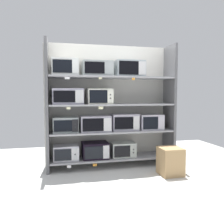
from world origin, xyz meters
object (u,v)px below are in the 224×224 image
microwave_0 (66,152)px  microwave_8 (99,96)px  microwave_2 (123,149)px  microwave_7 (68,96)px  microwave_11 (129,69)px  microwave_1 (95,150)px  microwave_9 (65,67)px  microwave_4 (95,123)px  microwave_5 (124,122)px  microwave_10 (97,69)px  shipping_carton (170,161)px  microwave_6 (150,122)px  microwave_3 (66,125)px

microwave_0 → microwave_8: size_ratio=0.99×
microwave_2 → microwave_0: bearing=180.0°
microwave_2 → microwave_7: size_ratio=0.84×
microwave_2 → microwave_7: microwave_7 is taller
microwave_8 → microwave_11: 0.78m
microwave_1 → microwave_9: (-0.54, 0.00, 1.53)m
microwave_1 → microwave_8: bearing=-0.2°
microwave_2 → microwave_11: 1.55m
microwave_4 → microwave_5: bearing=0.0°
microwave_0 → microwave_11: bearing=-0.0°
microwave_1 → microwave_9: 1.62m
microwave_7 → microwave_10: bearing=-0.0°
microwave_9 → shipping_carton: size_ratio=0.98×
microwave_2 → microwave_6: bearing=0.0°
microwave_8 → microwave_11: (0.58, 0.00, 0.52)m
microwave_0 → microwave_6: microwave_6 is taller
microwave_3 → microwave_7: size_ratio=0.83×
microwave_2 → shipping_carton: shipping_carton is taller
microwave_6 → microwave_7: (-1.58, 0.00, 0.50)m
microwave_1 → microwave_9: microwave_9 is taller
microwave_0 → microwave_6: 1.71m
microwave_1 → microwave_4: size_ratio=0.87×
microwave_1 → microwave_2: size_ratio=1.05×
microwave_9 → shipping_carton: microwave_9 is taller
microwave_4 → microwave_9: size_ratio=1.20×
microwave_1 → microwave_7: (-0.49, 0.00, 1.01)m
microwave_7 → microwave_11: bearing=-0.0°
microwave_1 → microwave_6: 1.20m
microwave_3 → shipping_carton: 1.96m
microwave_9 → microwave_10: 0.58m
microwave_0 → microwave_3: microwave_3 is taller
microwave_2 → microwave_5: bearing=0.6°
microwave_2 → microwave_6: microwave_6 is taller
microwave_5 → microwave_10: size_ratio=0.93×
microwave_1 → microwave_6: microwave_6 is taller
microwave_0 → microwave_5: 1.23m
microwave_3 → shipping_carton: microwave_3 is taller
microwave_5 → microwave_6: 0.52m
microwave_4 → microwave_5: size_ratio=1.09×
microwave_0 → microwave_3: (-0.00, 0.00, 0.51)m
microwave_7 → microwave_0: bearing=-179.7°
microwave_3 → microwave_8: size_ratio=0.98×
microwave_8 → microwave_9: (-0.62, 0.00, 0.52)m
microwave_9 → microwave_1: bearing=-0.0°
microwave_7 → microwave_5: bearing=-0.0°
microwave_10 → shipping_carton: size_ratio=1.16×
microwave_7 → microwave_9: size_ratio=1.19×
microwave_4 → microwave_6: size_ratio=1.21×
microwave_5 → microwave_3: bearing=-180.0°
microwave_0 → microwave_6: bearing=-0.0°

